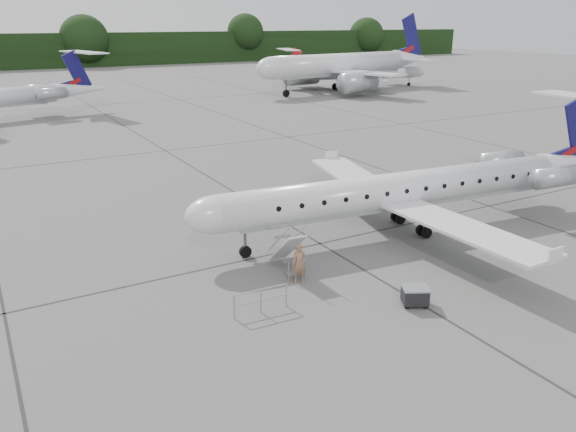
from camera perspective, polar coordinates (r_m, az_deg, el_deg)
ground at (r=27.81m, az=14.77°, el=-4.17°), size 320.00×320.00×0.00m
treeline at (r=149.18m, az=-23.53°, el=15.12°), size 260.00×4.00×8.00m
main_regional_jet at (r=29.78m, az=11.31°, el=4.33°), size 27.34×20.99×6.55m
airstair at (r=25.24m, az=-0.10°, el=-3.41°), size 1.10×2.48×2.05m
passenger at (r=24.16m, az=1.18°, el=-4.84°), size 0.75×0.62×1.77m
safety_railing at (r=21.93m, az=-2.78°, el=-8.64°), size 2.20×0.20×1.00m
baggage_cart at (r=23.04m, az=12.78°, el=-7.89°), size 1.24×1.17×0.85m
bg_narrowbody at (r=91.39m, az=5.20°, el=16.12°), size 35.69×27.76×11.81m
bg_regional_right at (r=98.82m, az=7.77°, el=14.72°), size 28.88×24.20×6.51m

